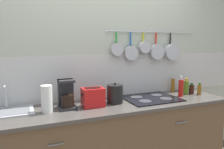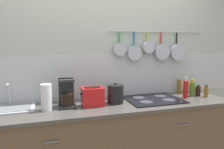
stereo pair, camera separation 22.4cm
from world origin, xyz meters
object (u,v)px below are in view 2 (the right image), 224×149
(toaster, at_px, (93,97))
(kettle, at_px, (115,94))
(bottle_dish_soap, at_px, (192,89))
(bottle_vinegar, at_px, (186,89))
(bottle_sesame_oil, at_px, (198,91))
(bottle_hot_sauce, at_px, (179,86))
(paper_towel_roll, at_px, (46,97))
(coffee_maker, at_px, (67,95))
(bottle_olive_oil, at_px, (206,91))

(toaster, xyz_separation_m, kettle, (0.26, 0.03, 0.00))
(kettle, xyz_separation_m, bottle_dish_soap, (1.01, 0.02, -0.01))
(toaster, bearing_deg, bottle_vinegar, -0.25)
(kettle, distance_m, bottle_sesame_oil, 1.08)
(bottle_hot_sauce, bearing_deg, paper_towel_roll, -171.77)
(coffee_maker, xyz_separation_m, bottle_olive_oil, (1.67, -0.09, -0.05))
(toaster, distance_m, bottle_olive_oil, 1.42)
(bottle_vinegar, xyz_separation_m, bottle_olive_oil, (0.28, -0.02, -0.04))
(kettle, distance_m, bottle_dish_soap, 1.01)
(coffee_maker, xyz_separation_m, bottle_hot_sauce, (1.46, 0.17, -0.02))
(paper_towel_roll, relative_size, bottle_olive_oil, 1.71)
(bottle_sesame_oil, bearing_deg, bottle_olive_oil, -44.06)
(toaster, distance_m, bottle_dish_soap, 1.27)
(bottle_olive_oil, bearing_deg, bottle_dish_soap, 150.03)
(bottle_dish_soap, bearing_deg, toaster, -177.47)
(bottle_vinegar, bearing_deg, paper_towel_roll, -179.87)
(coffee_maker, distance_m, bottle_olive_oil, 1.68)
(bottle_hot_sauce, relative_size, bottle_olive_oil, 1.46)
(toaster, height_order, kettle, kettle)
(paper_towel_roll, bearing_deg, coffee_maker, 19.46)
(coffee_maker, xyz_separation_m, kettle, (0.52, -0.03, -0.02))
(toaster, bearing_deg, bottle_dish_soap, 2.53)
(kettle, bearing_deg, bottle_olive_oil, -3.05)
(bottle_hot_sauce, distance_m, bottle_olive_oil, 0.34)
(bottle_hot_sauce, bearing_deg, toaster, -169.08)
(bottle_vinegar, bearing_deg, bottle_dish_soap, 24.11)
(toaster, relative_size, kettle, 1.05)
(kettle, bearing_deg, bottle_vinegar, -2.61)
(paper_towel_roll, bearing_deg, bottle_vinegar, 0.13)
(kettle, distance_m, bottle_hot_sauce, 0.96)
(paper_towel_roll, xyz_separation_m, kettle, (0.73, 0.04, -0.03))
(bottle_dish_soap, bearing_deg, bottle_hot_sauce, 111.59)
(coffee_maker, height_order, bottle_dish_soap, coffee_maker)
(bottle_hot_sauce, bearing_deg, kettle, -168.13)
(coffee_maker, relative_size, bottle_sesame_oil, 2.03)
(coffee_maker, distance_m, kettle, 0.52)
(bottle_sesame_oil, height_order, bottle_olive_oil, bottle_olive_oil)
(paper_towel_roll, relative_size, bottle_sesame_oil, 1.82)
(bottle_sesame_oil, bearing_deg, bottle_hot_sauce, 126.95)
(toaster, height_order, bottle_sesame_oil, toaster)
(bottle_vinegar, xyz_separation_m, bottle_sesame_oil, (0.21, 0.04, -0.05))
(coffee_maker, height_order, bottle_sesame_oil, coffee_maker)
(paper_towel_roll, height_order, bottle_hot_sauce, paper_towel_roll)
(paper_towel_roll, height_order, bottle_vinegar, paper_towel_roll)
(bottle_olive_oil, bearing_deg, paper_towel_roll, 179.46)
(toaster, relative_size, bottle_sesame_oil, 1.66)
(paper_towel_roll, xyz_separation_m, toaster, (0.46, 0.01, -0.03))
(kettle, height_order, bottle_olive_oil, kettle)
(toaster, height_order, bottle_olive_oil, toaster)
(toaster, height_order, bottle_dish_soap, bottle_dish_soap)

